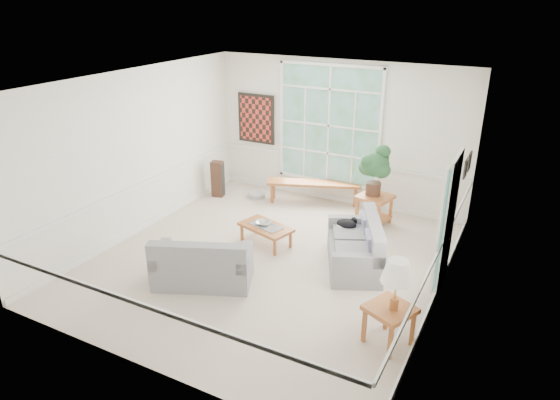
{
  "coord_description": "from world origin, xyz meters",
  "views": [
    {
      "loc": [
        3.62,
        -6.5,
        4.21
      ],
      "look_at": [
        0.1,
        0.2,
        1.05
      ],
      "focal_mm": 32.0,
      "sensor_mm": 36.0,
      "label": 1
    }
  ],
  "objects_px": {
    "end_table": "(374,210)",
    "coffee_table": "(266,235)",
    "side_table": "(389,325)",
    "loveseat_right": "(354,243)",
    "loveseat_front": "(202,259)"
  },
  "relations": [
    {
      "from": "loveseat_front",
      "to": "side_table",
      "type": "bearing_deg",
      "value": -25.46
    },
    {
      "from": "loveseat_right",
      "to": "loveseat_front",
      "type": "relative_size",
      "value": 1.03
    },
    {
      "from": "loveseat_right",
      "to": "coffee_table",
      "type": "distance_m",
      "value": 1.68
    },
    {
      "from": "end_table",
      "to": "side_table",
      "type": "xyz_separation_m",
      "value": [
        1.29,
        -3.4,
        -0.02
      ]
    },
    {
      "from": "loveseat_front",
      "to": "side_table",
      "type": "xyz_separation_m",
      "value": [
        2.98,
        -0.11,
        -0.13
      ]
    },
    {
      "from": "end_table",
      "to": "side_table",
      "type": "height_order",
      "value": "end_table"
    },
    {
      "from": "loveseat_front",
      "to": "loveseat_right",
      "type": "bearing_deg",
      "value": 16.26
    },
    {
      "from": "coffee_table",
      "to": "end_table",
      "type": "xyz_separation_m",
      "value": [
        1.45,
        1.72,
        0.12
      ]
    },
    {
      "from": "coffee_table",
      "to": "end_table",
      "type": "height_order",
      "value": "end_table"
    },
    {
      "from": "loveseat_right",
      "to": "coffee_table",
      "type": "xyz_separation_m",
      "value": [
        -1.66,
        -0.0,
        -0.24
      ]
    },
    {
      "from": "loveseat_front",
      "to": "side_table",
      "type": "relative_size",
      "value": 2.7
    },
    {
      "from": "loveseat_right",
      "to": "end_table",
      "type": "bearing_deg",
      "value": 72.24
    },
    {
      "from": "end_table",
      "to": "coffee_table",
      "type": "bearing_deg",
      "value": -130.04
    },
    {
      "from": "loveseat_right",
      "to": "loveseat_front",
      "type": "xyz_separation_m",
      "value": [
        -1.9,
        -1.57,
        -0.01
      ]
    },
    {
      "from": "coffee_table",
      "to": "side_table",
      "type": "distance_m",
      "value": 3.21
    }
  ]
}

